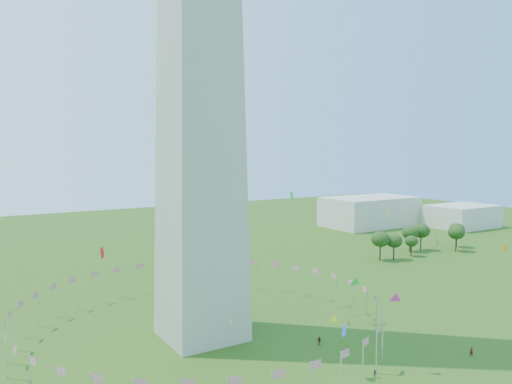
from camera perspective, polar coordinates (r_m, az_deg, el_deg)
flag_ring at (r=117.39m, az=-6.23°, el=-14.03°), size 80.24×80.24×9.00m
gov_building_east_a at (r=283.39m, az=12.83°, el=-2.18°), size 50.00×30.00×16.00m
gov_building_east_b at (r=294.48m, az=22.52°, el=-2.57°), size 35.00×25.00×12.00m
kites_aloft at (r=99.09m, az=10.24°, el=-8.74°), size 107.70×80.63×37.25m
tree_line_east at (r=214.84m, az=18.19°, el=-5.31°), size 54.00×16.25×11.14m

